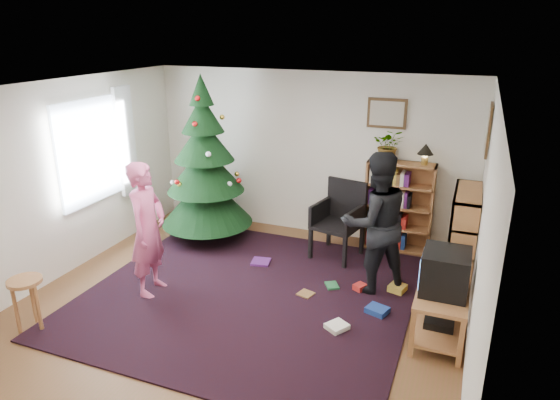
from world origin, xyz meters
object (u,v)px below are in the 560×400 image
at_px(table_lamp, 426,151).
at_px(crt_tv, 445,272).
at_px(potted_plant, 389,145).
at_px(picture_right, 489,130).
at_px(stool, 26,291).
at_px(picture_back, 387,113).
at_px(christmas_tree, 205,174).
at_px(bookshelf_right, 462,242).
at_px(tv_stand, 441,310).
at_px(bookshelf_back, 398,205).
at_px(person_by_chair, 375,223).
at_px(armchair, 340,216).
at_px(person_standing, 148,230).

bearing_deg(table_lamp, crt_tv, -76.98).
xyz_separation_m(potted_plant, table_lamp, (0.50, 0.00, -0.03)).
xyz_separation_m(picture_right, stool, (-4.36, -2.96, -1.49)).
xyz_separation_m(picture_back, stool, (-3.04, -3.69, -1.49)).
relative_size(crt_tv, stool, 0.85).
relative_size(picture_right, christmas_tree, 0.24).
distance_m(stool, table_lamp, 5.18).
relative_size(bookshelf_right, crt_tv, 2.59).
bearing_deg(tv_stand, crt_tv, 180.00).
relative_size(bookshelf_back, tv_stand, 1.41).
relative_size(christmas_tree, bookshelf_back, 1.91).
bearing_deg(picture_right, person_by_chair, -147.05).
distance_m(bookshelf_right, table_lamp, 1.45).
xyz_separation_m(picture_right, armchair, (-1.78, 0.08, -1.36)).
bearing_deg(picture_back, crt_tv, -64.54).
distance_m(christmas_tree, crt_tv, 3.81).
relative_size(bookshelf_right, tv_stand, 1.41).
distance_m(bookshelf_back, crt_tv, 2.25).
relative_size(bookshelf_back, stool, 2.20).
xyz_separation_m(christmas_tree, potted_plant, (2.55, 0.70, 0.50)).
bearing_deg(table_lamp, armchair, -153.52).
xyz_separation_m(armchair, person_by_chair, (0.65, -0.81, 0.29)).
height_order(picture_back, christmas_tree, christmas_tree).
relative_size(picture_right, bookshelf_right, 0.46).
xyz_separation_m(christmas_tree, person_standing, (0.18, -1.70, -0.21)).
height_order(picture_back, bookshelf_back, picture_back).
height_order(picture_back, stool, picture_back).
xyz_separation_m(christmas_tree, bookshelf_back, (2.75, 0.70, -0.37)).
bearing_deg(table_lamp, picture_right, -38.38).
relative_size(crt_tv, potted_plant, 1.08).
height_order(stool, person_standing, person_standing).
relative_size(bookshelf_back, person_by_chair, 0.74).
xyz_separation_m(picture_back, table_lamp, (0.58, -0.14, -0.45)).
xyz_separation_m(stool, potted_plant, (3.12, 3.55, 1.07)).
height_order(picture_right, crt_tv, picture_right).
xyz_separation_m(bookshelf_back, armchair, (-0.73, -0.51, -0.08)).
bearing_deg(bookshelf_right, christmas_tree, 85.20).
bearing_deg(tv_stand, armchair, 133.69).
xyz_separation_m(person_standing, potted_plant, (2.37, 2.40, 0.70)).
distance_m(bookshelf_right, person_by_chair, 1.06).
bearing_deg(stool, christmas_tree, 78.69).
height_order(person_by_chair, table_lamp, person_by_chair).
height_order(person_standing, potted_plant, potted_plant).
xyz_separation_m(christmas_tree, tv_stand, (3.54, -1.40, -0.71)).
distance_m(christmas_tree, potted_plant, 2.69).
bearing_deg(person_standing, potted_plant, -50.95).
bearing_deg(bookshelf_right, bookshelf_back, 42.03).
distance_m(christmas_tree, table_lamp, 3.16).
xyz_separation_m(picture_right, bookshelf_back, (-1.05, 0.59, -1.29)).
distance_m(bookshelf_back, armchair, 0.90).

